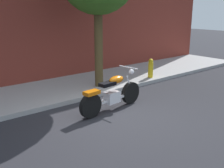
{
  "coord_description": "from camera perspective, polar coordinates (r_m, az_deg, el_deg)",
  "views": [
    {
      "loc": [
        -4.38,
        -5.07,
        2.83
      ],
      "look_at": [
        0.25,
        0.57,
        0.78
      ],
      "focal_mm": 43.13,
      "sensor_mm": 36.0,
      "label": 1
    }
  ],
  "objects": [
    {
      "name": "sidewalk",
      "position": [
        9.7,
        -10.8,
        -1.13
      ],
      "size": [
        19.12,
        2.76,
        0.14
      ],
      "primitive_type": "cube",
      "color": "#A1A1A1",
      "rests_on": "ground"
    },
    {
      "name": "ground_plane",
      "position": [
        7.27,
        1.33,
        -7.22
      ],
      "size": [
        60.0,
        60.0,
        0.0
      ],
      "primitive_type": "plane",
      "color": "#28282D"
    },
    {
      "name": "fire_hydrant",
      "position": [
        10.95,
        8.18,
        3.01
      ],
      "size": [
        0.2,
        0.2,
        0.91
      ],
      "color": "gold",
      "rests_on": "ground"
    },
    {
      "name": "motorcycle",
      "position": [
        7.67,
        -0.04,
        -2.23
      ],
      "size": [
        2.3,
        0.7,
        1.17
      ],
      "color": "black",
      "rests_on": "ground"
    }
  ]
}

